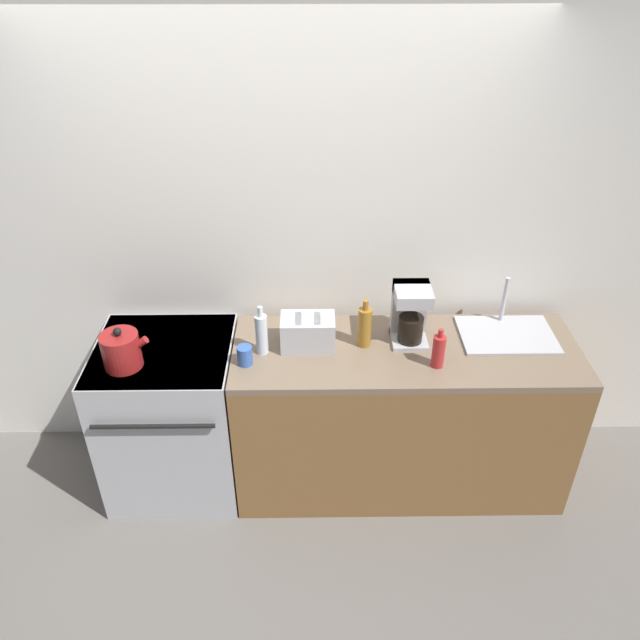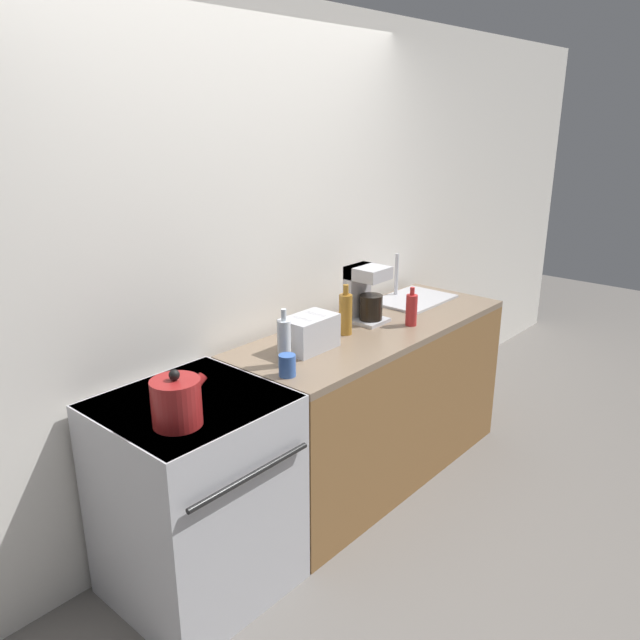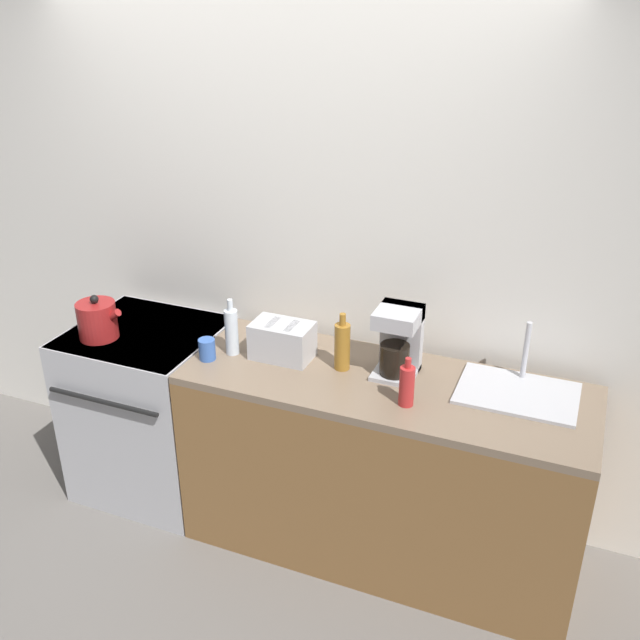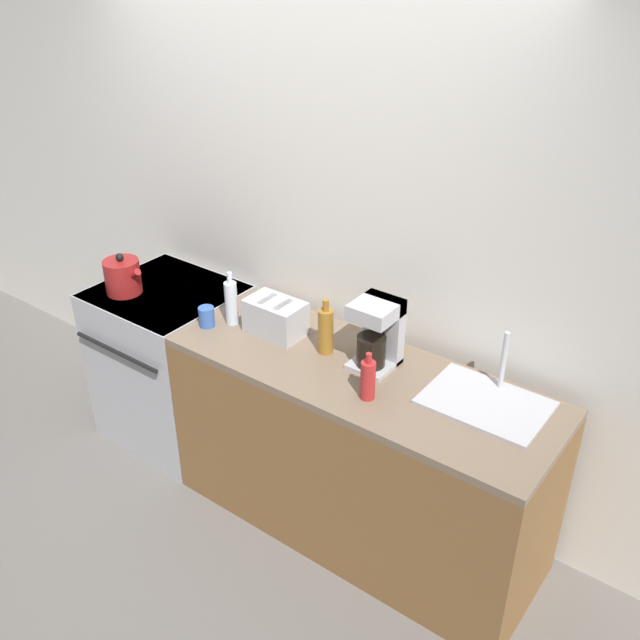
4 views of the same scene
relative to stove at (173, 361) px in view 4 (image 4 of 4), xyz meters
name	(u,v)px [view 4 (image 4 of 4)]	position (x,y,z in m)	size (l,w,h in m)	color
ground_plane	(218,505)	(0.63, -0.34, -0.48)	(12.00, 12.00, 0.00)	slate
wall_back	(301,231)	(0.63, 0.39, 0.82)	(8.00, 0.05, 2.60)	silver
stove	(173,361)	(0.00, 0.00, 0.00)	(0.72, 0.71, 0.93)	#B7B7BC
counter_block	(357,452)	(1.28, -0.01, -0.01)	(1.82, 0.65, 0.93)	brown
kettle	(123,276)	(-0.16, -0.13, 0.55)	(0.24, 0.19, 0.23)	maroon
toaster	(275,317)	(0.76, 0.02, 0.54)	(0.28, 0.18, 0.17)	#BCBCC1
coffee_maker	(378,332)	(1.30, 0.09, 0.62)	(0.19, 0.21, 0.32)	#B7B7BC
sink_tray	(486,400)	(1.83, 0.10, 0.47)	(0.50, 0.36, 0.28)	#B7B7BC
bottle_red	(368,379)	(1.41, -0.16, 0.54)	(0.06, 0.06, 0.22)	#B72828
bottle_amber	(326,330)	(1.06, 0.03, 0.57)	(0.07, 0.07, 0.27)	#9E6B23
bottle_clear	(231,302)	(0.53, -0.03, 0.57)	(0.06, 0.06, 0.28)	silver
cup_blue	(207,317)	(0.45, -0.13, 0.50)	(0.08, 0.08, 0.10)	#3860B2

